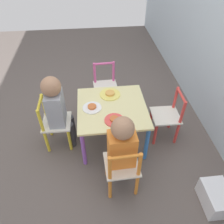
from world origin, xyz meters
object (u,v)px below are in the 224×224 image
object	(u,v)px
chair_pink	(105,87)
storage_bin	(216,198)
chair_orange	(122,168)
child_front	(57,107)
plate_right	(114,120)
kids_table	(112,111)
child_right	(121,147)
plate_left	(110,94)
chair_red	(168,117)
chair_yellow	(55,124)
plate_front	(92,107)

from	to	relation	value
chair_pink	storage_bin	bearing A→B (deg)	-62.32
chair_orange	child_front	bearing A→B (deg)	-49.75
plate_right	storage_bin	bearing A→B (deg)	50.96
plate_right	kids_table	bearing A→B (deg)	180.00
kids_table	storage_bin	distance (m)	1.09
kids_table	storage_bin	size ratio (longest dim) A/B	2.30
child_right	storage_bin	world-z (taller)	child_right
child_front	plate_left	distance (m)	0.51
chair_red	chair_yellow	bearing A→B (deg)	-89.78
plate_front	child_front	bearing A→B (deg)	-91.64
child_front	chair_pink	bearing A→B (deg)	-39.97
chair_yellow	storage_bin	size ratio (longest dim) A/B	1.94
child_front	plate_left	bearing A→B (deg)	-69.38
chair_orange	storage_bin	xyz separation A→B (m)	(0.23, 0.70, -0.17)
plate_front	storage_bin	bearing A→B (deg)	49.69
plate_right	plate_front	xyz separation A→B (m)	(-0.18, -0.18, -0.00)
child_front	plate_front	size ratio (longest dim) A/B	4.50
plate_left	plate_front	bearing A→B (deg)	-45.00
chair_orange	plate_front	xyz separation A→B (m)	(-0.54, -0.20, 0.17)
plate_right	storage_bin	size ratio (longest dim) A/B	0.62
child_right	storage_bin	distance (m)	0.84
kids_table	chair_red	size ratio (longest dim) A/B	1.18
plate_left	storage_bin	xyz separation A→B (m)	(0.94, 0.72, -0.35)
plate_right	storage_bin	distance (m)	0.99
chair_red	plate_right	world-z (taller)	chair_red
kids_table	chair_yellow	world-z (taller)	chair_yellow
chair_orange	child_right	xyz separation A→B (m)	(-0.06, -0.00, 0.18)
chair_pink	child_front	bearing A→B (deg)	-132.90
plate_front	storage_bin	xyz separation A→B (m)	(0.76, 0.90, -0.35)
chair_orange	chair_red	size ratio (longest dim) A/B	1.00
chair_orange	storage_bin	distance (m)	0.76
chair_yellow	plate_right	world-z (taller)	chair_yellow
kids_table	plate_front	size ratio (longest dim) A/B	3.68
chair_red	storage_bin	size ratio (longest dim) A/B	1.94
child_right	plate_right	size ratio (longest dim) A/B	4.44
kids_table	plate_right	xyz separation A→B (m)	(0.18, 0.00, 0.06)
kids_table	plate_left	xyz separation A→B (m)	(-0.18, 0.00, 0.06)
kids_table	child_right	size ratio (longest dim) A/B	0.84
kids_table	chair_orange	world-z (taller)	chair_orange
chair_orange	chair_pink	xyz separation A→B (m)	(-1.08, -0.04, 0.00)
chair_yellow	child_right	size ratio (longest dim) A/B	0.71
chair_red	plate_left	size ratio (longest dim) A/B	2.67
plate_front	chair_yellow	bearing A→B (deg)	-91.53
chair_yellow	child_right	world-z (taller)	child_right
chair_red	child_front	bearing A→B (deg)	-89.79
child_right	chair_pink	bearing A→B (deg)	-90.09
chair_orange	storage_bin	size ratio (longest dim) A/B	1.94
chair_red	plate_right	size ratio (longest dim) A/B	3.16
chair_orange	plate_left	world-z (taller)	chair_orange
kids_table	child_right	distance (m)	0.48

